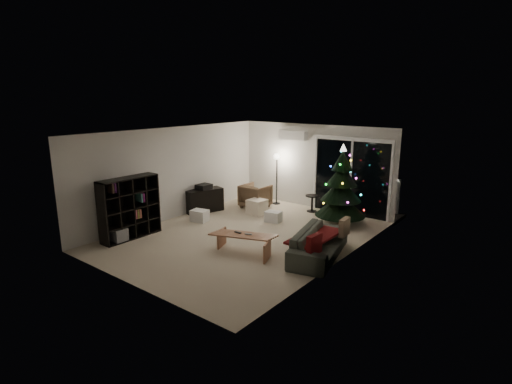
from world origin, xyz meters
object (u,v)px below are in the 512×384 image
bookshelf (125,207)px  coffee_table (243,244)px  armchair (255,196)px  christmas_tree (341,185)px  media_cabinet (204,200)px  sofa (319,243)px

bookshelf → coffee_table: bookshelf is taller
armchair → coffee_table: (2.01, -2.99, -0.15)m
bookshelf → christmas_tree: 5.43m
christmas_tree → media_cabinet: bearing=-159.1°
media_cabinet → coffee_table: 3.38m
media_cabinet → christmas_tree: bearing=37.5°
bookshelf → christmas_tree: (3.64, 4.01, 0.33)m
bookshelf → christmas_tree: size_ratio=0.69×
bookshelf → sofa: bookshelf is taller
sofa → christmas_tree: (-0.66, 2.29, 0.77)m
media_cabinet → armchair: armchair is taller
sofa → christmas_tree: christmas_tree is taller
bookshelf → coffee_table: bearing=40.2°
sofa → christmas_tree: 2.51m
sofa → bookshelf: bearing=98.1°
media_cabinet → armchair: (0.90, 1.27, 0.02)m
media_cabinet → christmas_tree: 3.96m
bookshelf → media_cabinet: bookshelf is taller
armchair → sofa: size_ratio=0.39×
bookshelf → media_cabinet: bearing=112.9°
sofa → coffee_table: (-1.39, -0.81, -0.08)m
media_cabinet → christmas_tree: (3.64, 1.39, 0.72)m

